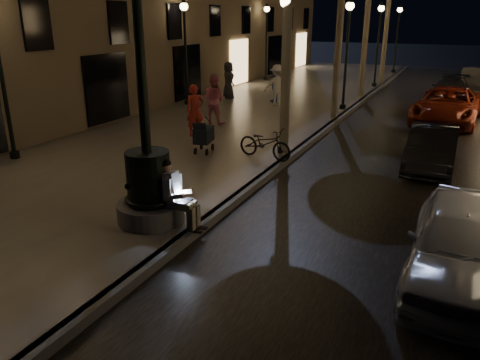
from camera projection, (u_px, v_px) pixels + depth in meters
The scene contains 24 objects.
ground at pixel (343, 118), 20.62m from camera, with size 120.00×120.00×0.00m, color black.
cobble_lane at pixel (415, 124), 19.41m from camera, with size 6.00×45.00×0.02m, color black.
promenade at pixel (260, 108), 22.20m from camera, with size 8.00×45.00×0.20m, color slate.
curb_strip at pixel (344, 116), 20.59m from camera, with size 0.25×45.00×0.20m, color #59595B.
fountain_lamppost at pixel (148, 175), 9.53m from camera, with size 1.40×1.40×5.21m.
seated_man_laptop at pixel (174, 192), 9.38m from camera, with size 1.03×0.35×1.40m.
lamp_curb_a at pixel (285, 53), 13.69m from camera, with size 0.36×0.36×4.81m.
lamp_curb_b at pixel (348, 40), 20.52m from camera, with size 0.36×0.36×4.81m.
lamp_curb_c at pixel (379, 34), 27.34m from camera, with size 0.36×0.36×4.81m.
lamp_curb_d at pixel (398, 30), 34.16m from camera, with size 0.36×0.36×4.81m.
lamp_left_b at pixel (185, 39), 21.66m from camera, with size 0.36×0.36×4.81m.
lamp_left_c at pixel (266, 32), 30.19m from camera, with size 0.36×0.36×4.81m.
stroller at pixel (204, 135), 14.54m from camera, with size 0.61×1.12×1.12m.
car_front at pixel (463, 243), 7.75m from camera, with size 1.68×4.17×1.42m, color #94969B.
car_second at pixel (432, 148), 13.63m from camera, with size 1.30×3.74×1.23m, color black.
car_third at pixel (447, 106), 19.38m from camera, with size 2.42×5.26×1.46m, color maroon.
car_rear at pixel (450, 89), 24.37m from camera, with size 1.74×4.27×1.24m, color #313237.
car_fifth at pixel (476, 82), 26.39m from camera, with size 1.52×4.37×1.44m, color gray.
pedestrian_red at pixel (195, 111), 16.48m from camera, with size 0.66×0.43×1.81m, color #A92A21.
pedestrian_pink at pixel (214, 99), 18.33m from camera, with size 0.93×0.72×1.91m, color pink.
pedestrian_white at pixel (277, 85), 22.06m from camera, with size 1.23×0.71×1.91m, color white.
pedestrian_blue at pixel (275, 86), 22.97m from camera, with size 0.91×0.38×1.55m, color #2A4A9C.
pedestrian_dark at pixel (228, 80), 24.05m from camera, with size 0.90×0.59×1.85m, color #2F2F34.
bicycle at pixel (265, 143), 13.96m from camera, with size 0.62×1.79×0.94m, color black.
Camera 1 is at (4.54, -5.36, 4.29)m, focal length 35.00 mm.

